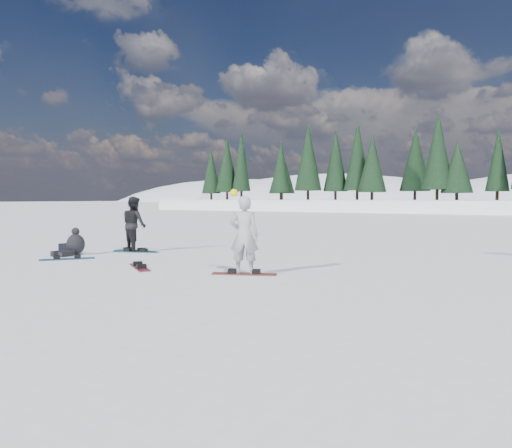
{
  "coord_description": "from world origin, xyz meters",
  "views": [
    {
      "loc": [
        8.95,
        -9.79,
        1.77
      ],
      "look_at": [
        2.12,
        1.13,
        1.1
      ],
      "focal_mm": 35.0,
      "sensor_mm": 36.0,
      "label": 1
    }
  ],
  "objects": [
    {
      "name": "snowboard_loose_c",
      "position": [
        -2.94,
        1.84,
        0.01
      ],
      "size": [
        1.5,
        0.78,
        0.03
      ],
      "primitive_type": "cube",
      "rotation": [
        0.0,
        0.0,
        0.35
      ],
      "color": "#19708E",
      "rests_on": "ground"
    },
    {
      "name": "snowboarder_woman",
      "position": [
        2.65,
        -0.23,
        0.93
      ],
      "size": [
        0.79,
        0.67,
        1.98
      ],
      "rotation": [
        0.0,
        0.0,
        3.55
      ],
      "color": "#A9A9AE",
      "rests_on": "ground"
    },
    {
      "name": "gear_bag",
      "position": [
        -4.74,
        0.57,
        0.15
      ],
      "size": [
        0.46,
        0.31,
        0.3
      ],
      "primitive_type": "cube",
      "rotation": [
        0.0,
        0.0,
        0.02
      ],
      "color": "black",
      "rests_on": "ground"
    },
    {
      "name": "snowboard_man",
      "position": [
        -3.19,
        2.03,
        0.01
      ],
      "size": [
        1.53,
        0.53,
        0.03
      ],
      "primitive_type": "cube",
      "rotation": [
        0.0,
        0.0,
        0.17
      ],
      "color": "navy",
      "rests_on": "ground"
    },
    {
      "name": "seated_rider",
      "position": [
        -4.04,
        0.31,
        0.33
      ],
      "size": [
        0.64,
        1.02,
        0.85
      ],
      "rotation": [
        0.0,
        0.0,
        0.07
      ],
      "color": "black",
      "rests_on": "ground"
    },
    {
      "name": "snowboarder_man",
      "position": [
        -3.19,
        2.03,
        0.91
      ],
      "size": [
        1.06,
        0.94,
        1.82
      ],
      "primitive_type": "imported",
      "rotation": [
        0.0,
        0.0,
        2.82
      ],
      "color": "black",
      "rests_on": "ground"
    },
    {
      "name": "snowboard_loose_a",
      "position": [
        -3.23,
        -0.57,
        0.01
      ],
      "size": [
        1.11,
        1.38,
        0.03
      ],
      "primitive_type": "cube",
      "rotation": [
        0.0,
        0.0,
        0.94
      ],
      "color": "#1A5391",
      "rests_on": "ground"
    },
    {
      "name": "ground",
      "position": [
        0.0,
        0.0,
        0.0
      ],
      "size": [
        420.0,
        420.0,
        0.0
      ],
      "primitive_type": "plane",
      "color": "white",
      "rests_on": "ground"
    },
    {
      "name": "snowboard_woman",
      "position": [
        2.66,
        -0.23,
        0.01
      ],
      "size": [
        1.48,
        0.87,
        0.03
      ],
      "primitive_type": "cube",
      "rotation": [
        0.0,
        0.0,
        0.42
      ],
      "color": "maroon",
      "rests_on": "ground"
    },
    {
      "name": "snowboard_loose_b",
      "position": [
        -0.22,
        -0.7,
        0.01
      ],
      "size": [
        1.39,
        1.09,
        0.03
      ],
      "primitive_type": "cube",
      "rotation": [
        0.0,
        0.0,
        -0.61
      ],
      "color": "maroon",
      "rests_on": "ground"
    },
    {
      "name": "alpine_backdrop",
      "position": [
        -11.72,
        189.16,
        -13.97
      ],
      "size": [
        412.5,
        227.0,
        53.2
      ],
      "color": "white",
      "rests_on": "ground"
    }
  ]
}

